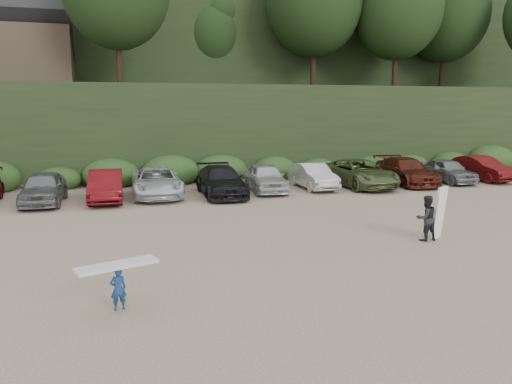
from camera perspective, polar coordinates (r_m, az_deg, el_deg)
name	(u,v)px	position (r m, az deg, el deg)	size (l,w,h in m)	color
ground	(295,242)	(17.43, 4.44, -5.76)	(120.00, 120.00, 0.00)	tan
hillside_backdrop	(161,38)	(52.29, -10.79, 16.90)	(90.00, 41.50, 28.00)	black
parked_cars	(182,181)	(26.31, -8.40, 1.21)	(39.38, 6.15, 1.59)	#9D9CA1
child_surfer	(118,279)	(12.07, -15.53, -9.51)	(1.93, 1.08, 1.12)	navy
adult_surfer	(427,218)	(18.46, 18.99, -2.78)	(1.26, 0.64, 1.89)	black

